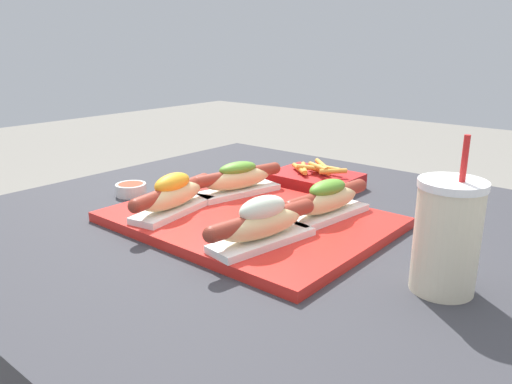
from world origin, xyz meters
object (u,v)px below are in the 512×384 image
at_px(hot_dog_0, 173,195).
at_px(sauce_bowl, 131,189).
at_px(serving_tray, 249,220).
at_px(drink_cup, 447,236).
at_px(fries_basket, 315,180).
at_px(hot_dog_2, 238,179).
at_px(hot_dog_1, 262,223).
at_px(hot_dog_3, 327,200).

distance_m(hot_dog_0, sauce_bowl, 0.21).
bearing_deg(serving_tray, drink_cup, -3.60).
distance_m(sauce_bowl, fries_basket, 0.41).
height_order(serving_tray, sauce_bowl, sauce_bowl).
bearing_deg(hot_dog_2, hot_dog_0, -94.26).
xyz_separation_m(serving_tray, drink_cup, (0.37, -0.02, 0.07)).
height_order(hot_dog_1, hot_dog_3, hot_dog_1).
distance_m(hot_dog_0, hot_dog_3, 0.28).
xyz_separation_m(hot_dog_2, sauce_bowl, (-0.21, -0.12, -0.04)).
distance_m(hot_dog_1, drink_cup, 0.27).
bearing_deg(hot_dog_1, hot_dog_0, 177.69).
xyz_separation_m(hot_dog_1, fries_basket, (-0.15, 0.37, -0.03)).
bearing_deg(serving_tray, hot_dog_3, 34.87).
bearing_deg(hot_dog_1, hot_dog_3, 86.29).
bearing_deg(fries_basket, sauce_bowl, -131.82).
xyz_separation_m(serving_tray, hot_dog_3, (0.12, 0.08, 0.04)).
distance_m(serving_tray, hot_dog_0, 0.15).
bearing_deg(drink_cup, fries_basket, 143.52).
relative_size(hot_dog_1, fries_basket, 1.16).
relative_size(hot_dog_0, hot_dog_3, 0.99).
relative_size(serving_tray, hot_dog_3, 2.18).
xyz_separation_m(drink_cup, fries_basket, (-0.41, 0.30, -0.06)).
bearing_deg(hot_dog_3, fries_basket, 128.57).
relative_size(serving_tray, hot_dog_1, 2.19).
relative_size(sauce_bowl, drink_cup, 0.31).
bearing_deg(drink_cup, hot_dog_1, -165.88).
distance_m(hot_dog_0, fries_basket, 0.37).
bearing_deg(drink_cup, hot_dog_3, 157.46).
xyz_separation_m(serving_tray, hot_dog_2, (-0.11, 0.09, 0.04)).
relative_size(drink_cup, fries_basket, 1.13).
xyz_separation_m(hot_dog_0, fries_basket, (0.08, 0.36, -0.03)).
relative_size(hot_dog_3, fries_basket, 1.17).
bearing_deg(sauce_bowl, fries_basket, 48.18).
distance_m(serving_tray, hot_dog_2, 0.14).
relative_size(hot_dog_0, hot_dog_2, 1.01).
distance_m(sauce_bowl, drink_cup, 0.69).
bearing_deg(drink_cup, hot_dog_2, 167.00).
relative_size(hot_dog_3, sauce_bowl, 3.34).
relative_size(serving_tray, hot_dog_0, 2.19).
xyz_separation_m(hot_dog_1, hot_dog_2, (-0.21, 0.17, -0.00)).
height_order(hot_dog_0, drink_cup, drink_cup).
relative_size(hot_dog_2, fries_basket, 1.15).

